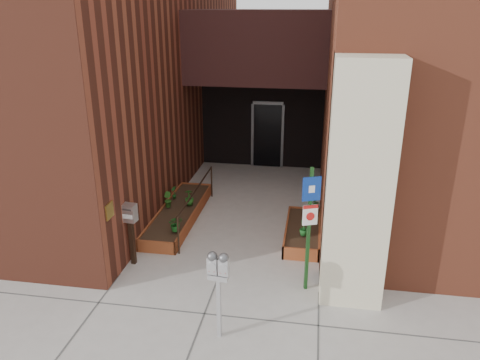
% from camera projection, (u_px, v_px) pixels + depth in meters
% --- Properties ---
extents(ground, '(80.00, 80.00, 0.00)m').
position_uv_depth(ground, '(216.00, 283.00, 9.21)').
color(ground, '#9E9991').
rests_on(ground, ground).
extents(architecture, '(20.00, 14.60, 10.00)m').
position_uv_depth(architecture, '(256.00, 10.00, 13.84)').
color(architecture, maroon).
rests_on(architecture, ground).
extents(planter_left, '(0.90, 3.60, 0.30)m').
position_uv_depth(planter_left, '(179.00, 214.00, 11.89)').
color(planter_left, brown).
rests_on(planter_left, ground).
extents(planter_right, '(0.80, 2.20, 0.30)m').
position_uv_depth(planter_right, '(303.00, 232.00, 10.95)').
color(planter_right, brown).
rests_on(planter_right, ground).
extents(handrail, '(0.04, 3.34, 0.90)m').
position_uv_depth(handrail, '(197.00, 194.00, 11.55)').
color(handrail, black).
rests_on(handrail, ground).
extents(parking_meter, '(0.36, 0.18, 1.56)m').
position_uv_depth(parking_meter, '(218.00, 272.00, 7.32)').
color(parking_meter, '#B3B3B5').
rests_on(parking_meter, ground).
extents(sign_post, '(0.32, 0.14, 2.48)m').
position_uv_depth(sign_post, '(310.00, 217.00, 8.48)').
color(sign_post, '#163E18').
rests_on(sign_post, ground).
extents(payment_dropbox, '(0.29, 0.24, 1.36)m').
position_uv_depth(payment_dropbox, '(130.00, 221.00, 9.56)').
color(payment_dropbox, black).
rests_on(payment_dropbox, ground).
extents(shrub_left_a, '(0.43, 0.43, 0.36)m').
position_uv_depth(shrub_left_a, '(176.00, 224.00, 10.59)').
color(shrub_left_a, '#195A1C').
rests_on(shrub_left_a, planter_left).
extents(shrub_left_b, '(0.31, 0.31, 0.40)m').
position_uv_depth(shrub_left_b, '(167.00, 199.00, 11.86)').
color(shrub_left_b, '#275D1A').
rests_on(shrub_left_b, planter_left).
extents(shrub_left_c, '(0.26, 0.26, 0.41)m').
position_uv_depth(shrub_left_c, '(189.00, 197.00, 11.98)').
color(shrub_left_c, '#1F5518').
rests_on(shrub_left_c, planter_left).
extents(shrub_left_d, '(0.25, 0.25, 0.34)m').
position_uv_depth(shrub_left_d, '(174.00, 192.00, 12.37)').
color(shrub_left_d, '#18561B').
rests_on(shrub_left_d, planter_left).
extents(shrub_right_a, '(0.24, 0.24, 0.35)m').
position_uv_depth(shrub_right_a, '(304.00, 228.00, 10.40)').
color(shrub_right_a, '#19591E').
rests_on(shrub_right_a, planter_right).
extents(shrub_right_b, '(0.19, 0.19, 0.32)m').
position_uv_depth(shrub_right_b, '(315.00, 207.00, 11.51)').
color(shrub_right_b, '#1F5518').
rests_on(shrub_right_b, planter_right).
extents(shrub_right_c, '(0.44, 0.44, 0.35)m').
position_uv_depth(shrub_right_c, '(315.00, 205.00, 11.58)').
color(shrub_right_c, '#235518').
rests_on(shrub_right_c, planter_right).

